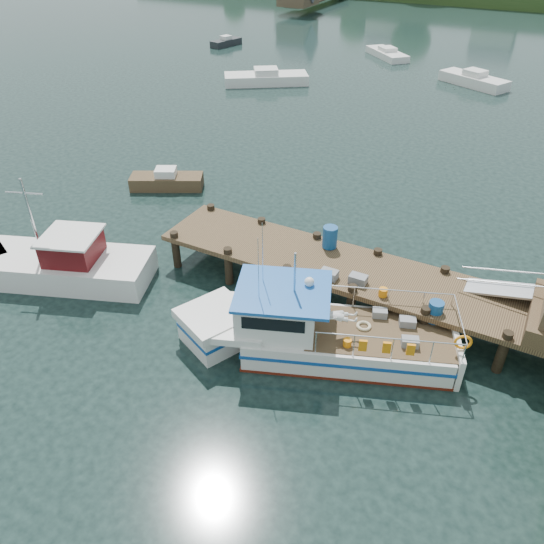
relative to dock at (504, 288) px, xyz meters
The scene contains 9 objects.
ground_plane 6.89m from the dock, behind, with size 160.00×160.00×0.00m, color black.
dock is the anchor object (origin of this frame).
lobster_boat 6.19m from the dock, 147.65° to the right, with size 9.07×5.37×4.49m.
work_boat 16.30m from the dock, 164.93° to the right, with size 7.94×4.73×4.25m.
moored_rowboat 17.53m from the dock, 165.55° to the left, with size 3.85×2.85×1.07m.
moored_a 32.38m from the dock, 132.32° to the left, with size 6.88×5.69×1.24m.
moored_b 32.21m from the dock, 101.91° to the left, with size 5.90×4.15×1.24m.
moored_d 40.79m from the dock, 113.00° to the left, with size 5.28×5.22×0.94m.
moored_e 47.28m from the dock, 133.20° to the left, with size 1.95×3.74×0.99m.
Camera 1 is at (6.43, -15.29, 12.20)m, focal length 35.00 mm.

